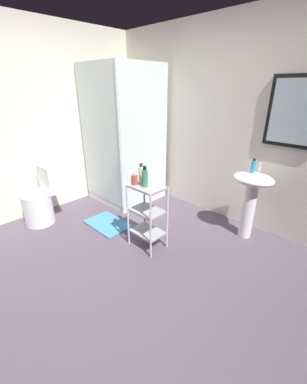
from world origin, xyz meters
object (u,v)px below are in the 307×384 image
object	(u,v)px
shower_stall	(125,172)
rinse_cup	(134,180)
lotion_bottle_white	(141,174)
pedestal_sink	(251,193)
hand_soap_bottle	(253,166)
body_wash_bottle_green	(145,178)
toilet	(41,200)
storage_cart	(147,212)
bath_mat	(108,224)

from	to	relation	value
shower_stall	rinse_cup	bearing A→B (deg)	-34.78
shower_stall	lotion_bottle_white	distance (m)	1.24
pedestal_sink	hand_soap_bottle	distance (m)	0.31
lotion_bottle_white	rinse_cup	distance (m)	0.11
body_wash_bottle_green	lotion_bottle_white	bearing A→B (deg)	152.92
toilet	rinse_cup	size ratio (longest dim) A/B	7.23
storage_cart	toilet	bearing A→B (deg)	-157.22
shower_stall	toilet	bearing A→B (deg)	-101.96
bath_mat	lotion_bottle_white	bearing A→B (deg)	8.30
shower_stall	lotion_bottle_white	bearing A→B (deg)	-30.80
body_wash_bottle_green	bath_mat	bearing A→B (deg)	-177.95
storage_cart	lotion_bottle_white	world-z (taller)	lotion_bottle_white
shower_stall	body_wash_bottle_green	size ratio (longest dim) A/B	8.98
lotion_bottle_white	bath_mat	xyz separation A→B (m)	(-0.59, -0.09, -0.82)
toilet	storage_cart	world-z (taller)	toilet
body_wash_bottle_green	shower_stall	bearing A→B (deg)	149.57
body_wash_bottle_green	rinse_cup	bearing A→B (deg)	-163.10
toilet	lotion_bottle_white	size ratio (longest dim) A/B	3.58
lotion_bottle_white	bath_mat	world-z (taller)	lotion_bottle_white
hand_soap_bottle	rinse_cup	bearing A→B (deg)	-128.19
pedestal_sink	toilet	bearing A→B (deg)	-143.57
shower_stall	body_wash_bottle_green	bearing A→B (deg)	-30.43
toilet	storage_cart	xyz separation A→B (m)	(1.41, 0.59, 0.12)
hand_soap_bottle	body_wash_bottle_green	distance (m)	1.22
pedestal_sink	bath_mat	world-z (taller)	pedestal_sink
pedestal_sink	shower_stall	bearing A→B (deg)	-169.97
bath_mat	shower_stall	bearing A→B (deg)	121.94
shower_stall	storage_cart	distance (m)	1.32
storage_cart	hand_soap_bottle	xyz separation A→B (m)	(0.69, 0.98, 0.45)
shower_stall	rinse_cup	world-z (taller)	shower_stall
shower_stall	rinse_cup	xyz separation A→B (m)	(1.01, -0.70, 0.33)
shower_stall	rinse_cup	size ratio (longest dim) A/B	19.02
toilet	lotion_bottle_white	bearing A→B (deg)	26.25
hand_soap_bottle	storage_cart	bearing A→B (deg)	-124.92
shower_stall	toilet	xyz separation A→B (m)	(-0.26, -1.24, -0.15)
rinse_cup	bath_mat	bearing A→B (deg)	178.84
rinse_cup	bath_mat	size ratio (longest dim) A/B	0.18
pedestal_sink	rinse_cup	size ratio (longest dim) A/B	7.70
pedestal_sink	toilet	size ratio (longest dim) A/B	1.07
hand_soap_bottle	lotion_bottle_white	size ratio (longest dim) A/B	0.79
hand_soap_bottle	pedestal_sink	bearing A→B (deg)	-18.19
pedestal_sink	bath_mat	size ratio (longest dim) A/B	1.35
pedestal_sink	rinse_cup	xyz separation A→B (m)	(-0.85, -1.03, 0.21)
pedestal_sink	hand_soap_bottle	size ratio (longest dim) A/B	4.85
toilet	body_wash_bottle_green	bearing A→B (deg)	22.22
lotion_bottle_white	body_wash_bottle_green	distance (m)	0.13
storage_cart	bath_mat	xyz separation A→B (m)	(-0.71, -0.05, -0.43)
shower_stall	hand_soap_bottle	bearing A→B (deg)	10.45
hand_soap_bottle	bath_mat	size ratio (longest dim) A/B	0.28
body_wash_bottle_green	rinse_cup	size ratio (longest dim) A/B	2.12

